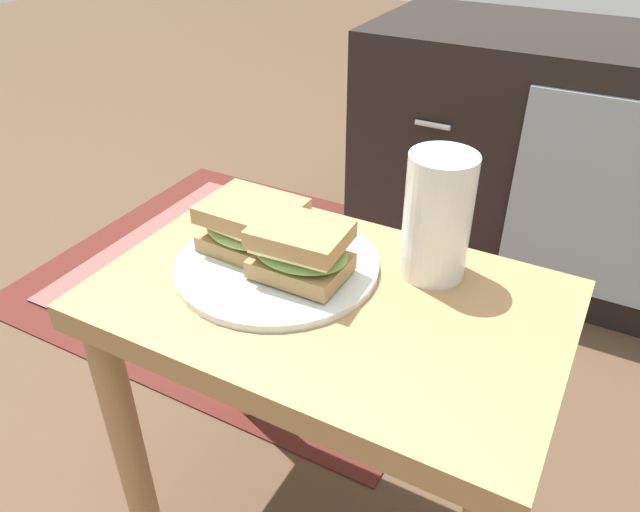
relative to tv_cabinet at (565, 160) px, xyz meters
name	(u,v)px	position (x,y,z in m)	size (l,w,h in m)	color
side_table	(328,350)	(-0.15, -0.95, 0.08)	(0.56, 0.36, 0.46)	#A37A4C
tv_cabinet	(565,160)	(0.00, 0.00, 0.00)	(0.96, 0.46, 0.58)	black
area_rug	(258,274)	(-0.62, -0.42, -0.29)	(1.04, 0.88, 0.01)	#4C1E19
plate	(277,264)	(-0.23, -0.93, 0.17)	(0.26, 0.26, 0.01)	silver
sandwich_front	(253,226)	(-0.27, -0.92, 0.21)	(0.14, 0.11, 0.07)	#9E7A4C
sandwich_back	(301,250)	(-0.19, -0.94, 0.22)	(0.12, 0.09, 0.07)	#9E7A4C
beer_glass	(437,220)	(-0.05, -0.85, 0.25)	(0.08, 0.08, 0.16)	silver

